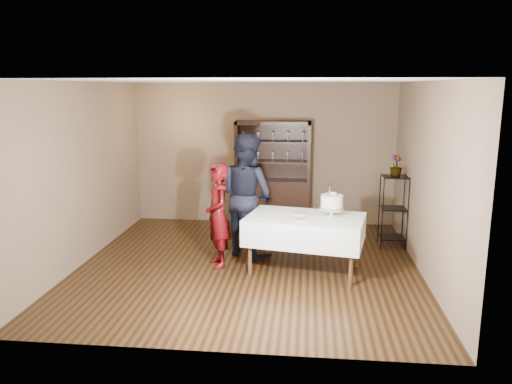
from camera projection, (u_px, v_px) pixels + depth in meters
floor at (248, 265)px, 7.46m from camera, size 5.00×5.00×0.00m
ceiling at (248, 81)px, 6.90m from camera, size 5.00×5.00×0.00m
back_wall at (264, 154)px, 9.62m from camera, size 5.00×0.02×2.70m
wall_left at (82, 174)px, 7.44m from camera, size 0.02×5.00×2.70m
wall_right at (426, 180)px, 6.93m from camera, size 0.02×5.00×2.70m
china_hutch at (273, 192)px, 9.50m from camera, size 1.40×0.48×2.00m
plant_etagere at (393, 208)px, 8.26m from camera, size 0.42×0.42×1.20m
cake_table at (305, 230)px, 7.12m from camera, size 1.79×1.29×0.82m
woman at (218, 215)px, 7.32m from camera, size 0.57×0.66×1.54m
man at (247, 195)px, 7.78m from camera, size 1.19×1.15×1.93m
cake at (332, 203)px, 7.07m from camera, size 0.39×0.39×0.48m
plate_near at (301, 220)px, 6.89m from camera, size 0.25×0.25×0.01m
plate_far at (299, 213)px, 7.22m from camera, size 0.22×0.22×0.01m
potted_plant at (396, 166)px, 8.09m from camera, size 0.27×0.27×0.35m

